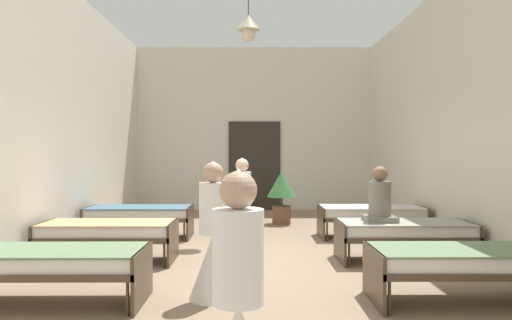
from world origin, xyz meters
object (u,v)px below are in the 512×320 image
(bed_right_row_1, at_px, (404,231))
(bed_right_row_2, at_px, (371,214))
(bed_right_row_0, at_px, (463,261))
(bed_left_row_2, at_px, (140,214))
(patient_seated_primary, at_px, (380,201))
(potted_plant, at_px, (281,191))
(bed_left_row_0, at_px, (52,262))
(nurse_near_aisle, at_px, (213,250))
(nurse_far_aisle, at_px, (242,215))
(bed_left_row_1, at_px, (108,231))

(bed_right_row_1, distance_m, bed_right_row_2, 1.90)
(bed_right_row_0, relative_size, bed_left_row_2, 1.00)
(bed_right_row_0, xyz_separation_m, bed_left_row_2, (-4.27, 3.80, 0.00))
(bed_right_row_0, relative_size, patient_seated_primary, 2.38)
(bed_left_row_2, bearing_deg, bed_right_row_2, 0.00)
(bed_left_row_2, bearing_deg, potted_plant, 31.76)
(bed_right_row_0, bearing_deg, bed_left_row_0, 180.00)
(bed_right_row_0, relative_size, bed_right_row_2, 1.00)
(bed_left_row_0, xyz_separation_m, patient_seated_primary, (3.92, 1.92, 0.43))
(nurse_near_aisle, bearing_deg, nurse_far_aisle, -143.73)
(bed_left_row_0, bearing_deg, bed_right_row_2, 41.69)
(bed_left_row_1, relative_size, nurse_near_aisle, 1.28)
(bed_right_row_1, bearing_deg, nurse_near_aisle, -146.55)
(bed_right_row_0, xyz_separation_m, nurse_far_aisle, (-2.36, 2.95, 0.09))
(nurse_far_aisle, distance_m, potted_plant, 2.67)
(bed_left_row_0, bearing_deg, bed_right_row_0, 0.00)
(bed_left_row_0, height_order, bed_left_row_1, same)
(bed_left_row_2, height_order, nurse_near_aisle, nurse_near_aisle)
(bed_left_row_2, bearing_deg, nurse_near_aisle, -65.55)
(bed_right_row_0, distance_m, nurse_far_aisle, 3.78)
(bed_right_row_0, height_order, potted_plant, potted_plant)
(bed_right_row_0, height_order, patient_seated_primary, patient_seated_primary)
(bed_right_row_0, distance_m, bed_right_row_1, 1.90)
(nurse_far_aisle, bearing_deg, bed_left_row_2, 23.17)
(bed_left_row_1, relative_size, bed_right_row_2, 1.00)
(bed_left_row_1, bearing_deg, bed_right_row_0, -24.00)
(nurse_far_aisle, xyz_separation_m, patient_seated_primary, (2.01, -1.02, 0.34))
(bed_left_row_1, height_order, patient_seated_primary, patient_seated_primary)
(bed_right_row_0, bearing_deg, potted_plant, 105.82)
(bed_left_row_1, distance_m, nurse_near_aisle, 2.39)
(bed_left_row_2, relative_size, nurse_near_aisle, 1.28)
(bed_right_row_0, bearing_deg, bed_right_row_1, 90.00)
(bed_right_row_2, distance_m, nurse_far_aisle, 2.52)
(nurse_far_aisle, bearing_deg, potted_plant, -60.39)
(patient_seated_primary, bearing_deg, nurse_near_aisle, -142.34)
(bed_left_row_0, bearing_deg, bed_right_row_1, 24.00)
(bed_right_row_1, bearing_deg, bed_left_row_2, 156.00)
(potted_plant, bearing_deg, bed_right_row_1, -66.55)
(bed_left_row_1, height_order, nurse_far_aisle, nurse_far_aisle)
(bed_left_row_0, height_order, potted_plant, potted_plant)
(bed_right_row_2, bearing_deg, potted_plant, 132.74)
(bed_left_row_1, relative_size, nurse_far_aisle, 1.28)
(bed_left_row_0, xyz_separation_m, nurse_near_aisle, (1.65, 0.17, 0.09))
(bed_left_row_2, relative_size, potted_plant, 1.65)
(bed_right_row_0, relative_size, potted_plant, 1.65)
(patient_seated_primary, xyz_separation_m, potted_plant, (-1.20, 3.56, -0.15))
(bed_left_row_2, height_order, patient_seated_primary, patient_seated_primary)
(bed_right_row_1, height_order, patient_seated_primary, patient_seated_primary)
(potted_plant, bearing_deg, bed_left_row_2, -148.24)
(nurse_near_aisle, relative_size, nurse_far_aisle, 1.00)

